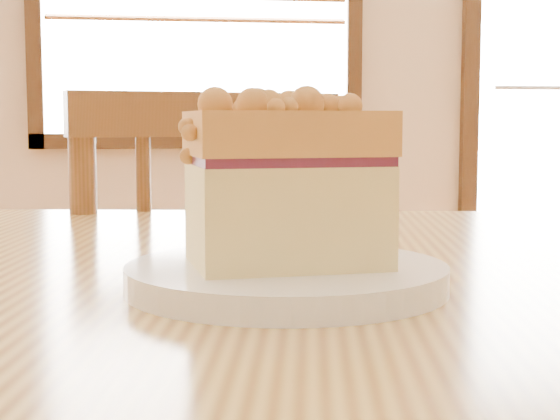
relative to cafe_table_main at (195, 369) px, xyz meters
The scene contains 5 objects.
entry_door 4.50m from the cafe_table_main, 60.32° to the left, with size 1.08×0.06×2.29m.
cafe_table_main is the anchor object (origin of this frame).
cafe_chair_main 0.62m from the cafe_table_main, 89.46° to the left, with size 0.50×0.50×0.92m.
plate 0.17m from the cafe_table_main, 64.61° to the right, with size 0.23×0.23×0.02m.
cake_slice 0.22m from the cafe_table_main, 64.42° to the right, with size 0.15×0.11×0.12m.
Camera 1 is at (0.05, -0.62, 0.87)m, focal length 55.00 mm.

